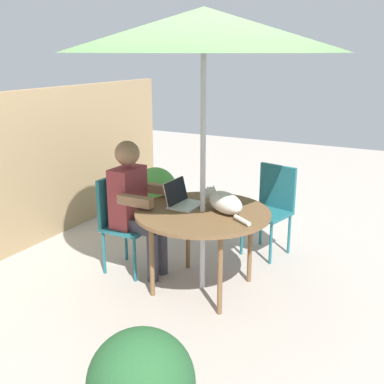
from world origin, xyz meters
The scene contains 10 objects.
ground_plane centered at (0.00, 0.00, 0.00)m, with size 14.00×14.00×0.00m, color #ADA399.
fence_back centered at (0.00, 2.03, 0.80)m, with size 4.68×0.08×1.61m, color tan.
patio_table centered at (0.00, 0.00, 0.65)m, with size 1.13×1.13×0.71m.
patio_umbrella centered at (0.00, 0.00, 2.12)m, with size 2.16×2.16×2.29m.
chair_occupied centered at (0.00, 0.84, 0.52)m, with size 0.40×0.40×0.89m.
chair_empty centered at (1.04, -0.25, 0.52)m, with size 0.48×0.48×0.89m.
person_seated centered at (0.00, 0.68, 0.69)m, with size 0.48×0.48×1.23m.
laptop centered at (0.05, 0.23, 0.77)m, with size 0.31×0.26×0.21m.
cat centered at (0.07, -0.16, 0.79)m, with size 0.42×0.56×0.17m.
potted_plant_near_fence centered at (1.23, 1.26, 0.38)m, with size 0.50×0.50×0.66m.
Camera 1 is at (-3.32, -1.68, 1.98)m, focal length 44.51 mm.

